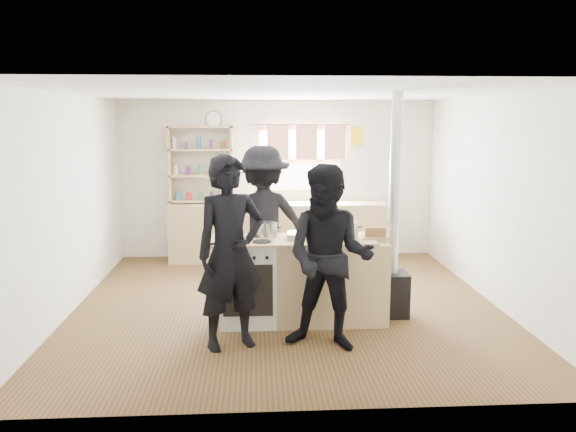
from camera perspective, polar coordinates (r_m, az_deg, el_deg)
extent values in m
cube|color=brown|center=(6.84, -0.15, -9.01)|extent=(5.00, 5.00, 0.01)
cube|color=tan|center=(8.87, -0.96, -1.58)|extent=(3.40, 0.55, 0.90)
cube|color=tan|center=(8.93, -8.72, 1.55)|extent=(1.00, 0.28, 0.03)
cube|color=tan|center=(8.89, -8.79, 4.10)|extent=(1.00, 0.28, 0.03)
cube|color=tan|center=(8.86, -8.85, 6.68)|extent=(1.00, 0.28, 0.03)
cube|color=tan|center=(8.84, -8.91, 8.94)|extent=(1.00, 0.28, 0.03)
cube|color=tan|center=(8.93, -11.89, 5.10)|extent=(0.04, 0.28, 1.20)
cube|color=tan|center=(8.84, -5.70, 5.21)|extent=(0.04, 0.28, 1.20)
cylinder|color=silver|center=(8.83, 3.92, 2.34)|extent=(0.10, 0.10, 0.31)
cube|color=silver|center=(6.17, -4.07, -6.72)|extent=(0.60, 0.60, 0.90)
cube|color=tan|center=(6.22, 4.30, -6.58)|extent=(1.20, 0.60, 0.90)
cube|color=tan|center=(6.06, 0.14, -2.45)|extent=(1.84, 0.64, 0.03)
cylinder|color=black|center=(5.90, -5.90, -2.46)|extent=(0.45, 0.45, 0.05)
cylinder|color=#23571D|center=(5.89, -5.90, -2.32)|extent=(0.29, 0.29, 0.02)
cube|color=silver|center=(6.06, 1.40, -2.00)|extent=(0.32, 0.25, 0.07)
cube|color=brown|center=(6.05, 1.40, -1.81)|extent=(0.27, 0.22, 0.02)
cylinder|color=silver|center=(6.15, -2.07, -1.44)|extent=(0.22, 0.22, 0.15)
cylinder|color=silver|center=(6.13, -2.08, -0.71)|extent=(0.22, 0.22, 0.01)
sphere|color=black|center=(6.13, -2.08, -0.58)|extent=(0.03, 0.03, 0.03)
cylinder|color=#BCBCBE|center=(6.10, 5.89, -1.45)|extent=(0.27, 0.27, 0.17)
cylinder|color=#BCBCBE|center=(6.08, 5.90, -0.59)|extent=(0.28, 0.28, 0.01)
sphere|color=black|center=(6.08, 5.90, -0.46)|extent=(0.03, 0.03, 0.03)
cube|color=tan|center=(6.16, 8.82, -2.13)|extent=(0.30, 0.23, 0.02)
cube|color=olive|center=(6.15, 8.83, -1.58)|extent=(0.23, 0.13, 0.10)
cube|color=black|center=(6.52, 10.45, -7.79)|extent=(0.35, 0.35, 0.50)
cylinder|color=#ADADB2|center=(6.26, 10.81, 3.18)|extent=(0.12, 0.12, 2.00)
imported|color=black|center=(5.41, -5.85, -3.76)|extent=(0.81, 0.68, 1.88)
imported|color=black|center=(5.37, 4.22, -4.31)|extent=(1.04, 0.92, 1.79)
imported|color=black|center=(6.99, -2.58, -0.59)|extent=(1.33, 0.93, 1.88)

